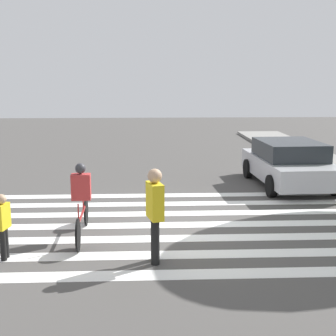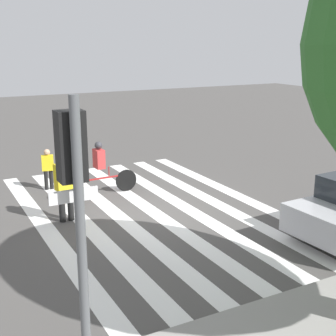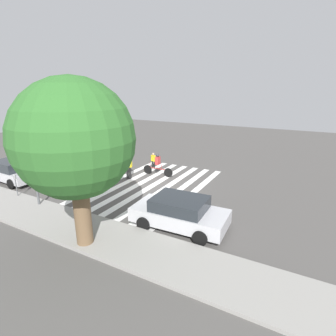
{
  "view_description": "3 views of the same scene",
  "coord_description": "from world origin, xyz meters",
  "px_view_note": "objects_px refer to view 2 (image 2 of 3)",
  "views": [
    {
      "loc": [
        10.4,
        -0.58,
        3.36
      ],
      "look_at": [
        -0.6,
        -0.08,
        1.24
      ],
      "focal_mm": 50.0,
      "sensor_mm": 36.0,
      "label": 1
    },
    {
      "loc": [
        5.16,
        10.5,
        4.35
      ],
      "look_at": [
        -0.5,
        -0.09,
        1.12
      ],
      "focal_mm": 50.0,
      "sensor_mm": 36.0,
      "label": 2
    },
    {
      "loc": [
        -8.48,
        13.45,
        6.06
      ],
      "look_at": [
        -0.98,
        -0.32,
        1.26
      ],
      "focal_mm": 28.0,
      "sensor_mm": 36.0,
      "label": 3
    }
  ],
  "objects_px": {
    "pedestrian_child_with_backpack": "(65,183)",
    "cyclist_mid_street": "(99,167)",
    "traffic_light": "(75,191)",
    "pedestrian_adult_blue_shirt": "(48,167)"
  },
  "relations": [
    {
      "from": "pedestrian_child_with_backpack",
      "to": "cyclist_mid_street",
      "type": "height_order",
      "value": "pedestrian_child_with_backpack"
    },
    {
      "from": "traffic_light",
      "to": "pedestrian_adult_blue_shirt",
      "type": "xyz_separation_m",
      "value": [
        -1.74,
        -8.65,
        -1.95
      ]
    },
    {
      "from": "traffic_light",
      "to": "pedestrian_child_with_backpack",
      "type": "relative_size",
      "value": 2.16
    },
    {
      "from": "traffic_light",
      "to": "cyclist_mid_street",
      "type": "height_order",
      "value": "traffic_light"
    },
    {
      "from": "traffic_light",
      "to": "cyclist_mid_street",
      "type": "relative_size",
      "value": 1.62
    },
    {
      "from": "pedestrian_child_with_backpack",
      "to": "pedestrian_adult_blue_shirt",
      "type": "xyz_separation_m",
      "value": [
        -0.27,
        -2.83,
        -0.29
      ]
    },
    {
      "from": "traffic_light",
      "to": "cyclist_mid_street",
      "type": "distance_m",
      "value": 8.11
    },
    {
      "from": "traffic_light",
      "to": "pedestrian_child_with_backpack",
      "type": "bearing_deg",
      "value": -104.11
    },
    {
      "from": "pedestrian_child_with_backpack",
      "to": "pedestrian_adult_blue_shirt",
      "type": "bearing_deg",
      "value": -110.11
    },
    {
      "from": "pedestrian_adult_blue_shirt",
      "to": "traffic_light",
      "type": "bearing_deg",
      "value": -89.74
    }
  ]
}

